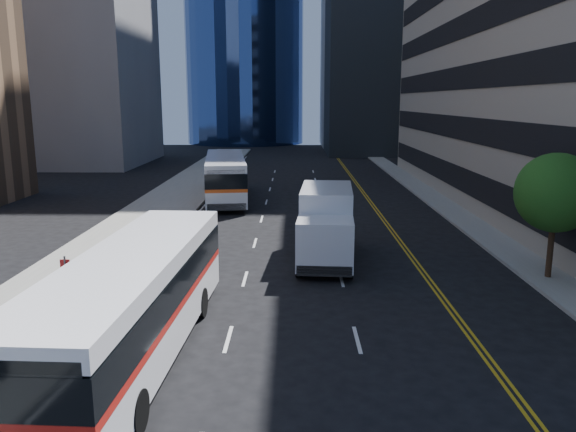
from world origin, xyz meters
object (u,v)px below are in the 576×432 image
at_px(box_truck, 326,224).
at_px(bus_rear, 225,176).
at_px(street_tree, 556,193).
at_px(bus_front, 134,302).

bearing_deg(box_truck, bus_rear, 116.13).
relative_size(street_tree, bus_rear, 0.40).
relative_size(bus_front, bus_rear, 0.96).
distance_m(street_tree, bus_front, 16.79).
bearing_deg(street_tree, bus_front, -153.92).
height_order(street_tree, box_truck, street_tree).
height_order(bus_rear, box_truck, box_truck).
height_order(street_tree, bus_front, street_tree).
bearing_deg(box_truck, bus_front, -116.32).
bearing_deg(bus_front, bus_rear, 93.90).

